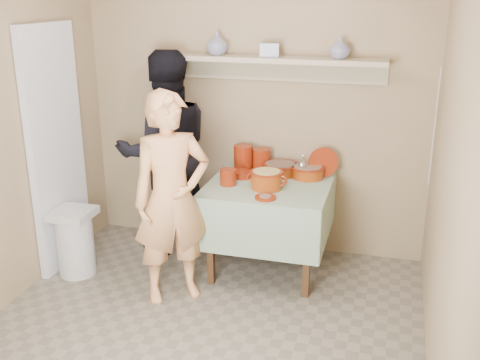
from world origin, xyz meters
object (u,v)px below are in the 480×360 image
(serving_table, at_px, (269,197))
(cazuela_rice, at_px, (267,178))
(person_cook, at_px, (172,199))
(trash_bin, at_px, (75,242))
(person_helper, at_px, (166,153))

(serving_table, height_order, cazuela_rice, cazuela_rice)
(serving_table, bearing_deg, person_cook, -133.20)
(trash_bin, bearing_deg, person_helper, 52.10)
(serving_table, distance_m, trash_bin, 1.63)
(person_helper, height_order, serving_table, person_helper)
(person_helper, xyz_separation_m, cazuela_rice, (0.97, -0.31, -0.04))
(serving_table, bearing_deg, person_helper, 169.59)
(cazuela_rice, xyz_separation_m, trash_bin, (-1.51, -0.37, -0.56))
(person_cook, height_order, trash_bin, person_cook)
(serving_table, distance_m, cazuela_rice, 0.25)
(person_helper, distance_m, trash_bin, 1.06)
(person_helper, relative_size, cazuela_rice, 5.37)
(serving_table, bearing_deg, cazuela_rice, -87.55)
(person_cook, height_order, cazuela_rice, person_cook)
(person_helper, bearing_deg, trash_bin, 21.19)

